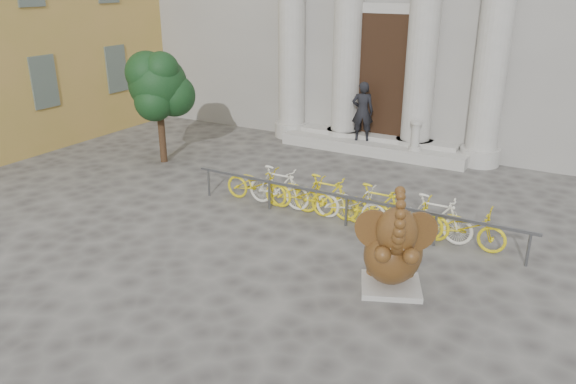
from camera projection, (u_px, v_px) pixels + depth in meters
The scene contains 7 objects.
ground at pixel (184, 282), 10.26m from camera, with size 80.00×80.00×0.00m, color #474442.
entrance_steps at pixel (373, 147), 17.83m from camera, with size 6.00×1.20×0.36m, color #A8A59E.
elephant_statue at pixel (394, 252), 9.76m from camera, with size 1.41×1.65×2.08m.
bike_rack at pixel (351, 202), 12.62m from camera, with size 8.00×0.53×1.00m.
tree at pixel (158, 86), 16.13m from camera, with size 1.90×1.73×3.30m.
pedestrian at pixel (363, 111), 17.53m from camera, with size 0.68×0.45×1.87m, color black.
balustrade_post at pixel (415, 137), 16.72m from camera, with size 0.36×0.36×0.89m.
Camera 1 is at (6.09, -6.87, 5.23)m, focal length 35.00 mm.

